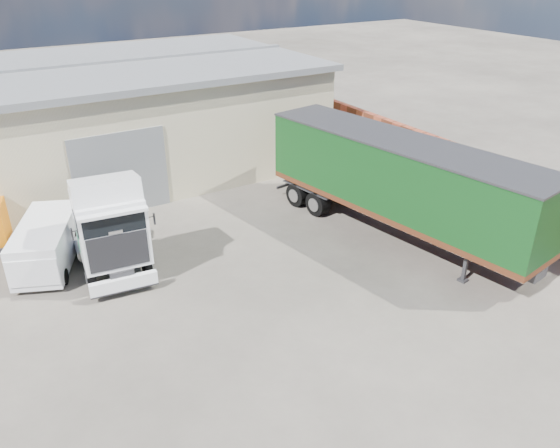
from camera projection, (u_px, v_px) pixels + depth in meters
ground at (284, 315)px, 17.14m from camera, size 120.00×120.00×0.00m
brick_boundary_wall at (422, 158)px, 26.46m from camera, size 0.35×26.00×2.50m
tractor_unit at (109, 229)px, 18.86m from camera, size 2.76×5.96×3.84m
box_trailer at (397, 178)px, 20.96m from camera, size 4.45×12.16×3.96m
panel_van at (46, 246)px, 19.34m from camera, size 3.09×4.41×1.67m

